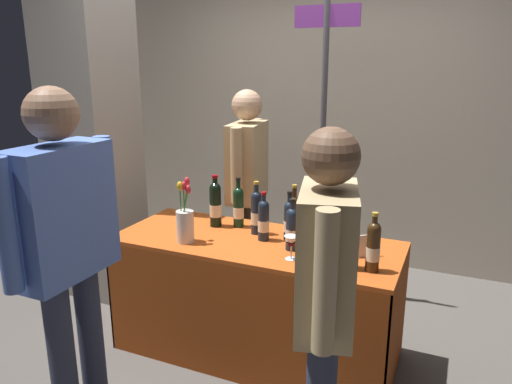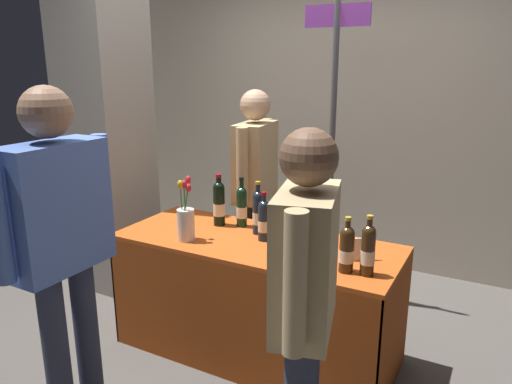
{
  "view_description": "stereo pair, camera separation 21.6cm",
  "coord_description": "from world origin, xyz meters",
  "px_view_note": "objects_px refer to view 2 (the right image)",
  "views": [
    {
      "loc": [
        1.09,
        -2.48,
        1.78
      ],
      "look_at": [
        0.0,
        0.0,
        1.05
      ],
      "focal_mm": 33.94,
      "sensor_mm": 36.0,
      "label": 1
    },
    {
      "loc": [
        1.28,
        -2.39,
        1.78
      ],
      "look_at": [
        0.0,
        0.0,
        1.05
      ],
      "focal_mm": 33.94,
      "sensor_mm": 36.0,
      "label": 2
    }
  ],
  "objects_px": {
    "display_bottle_0": "(219,203)",
    "wine_glass_near_vendor": "(287,243)",
    "booth_signpost": "(333,130)",
    "flower_vase": "(186,221)",
    "tasting_table": "(256,276)",
    "taster_foreground_right": "(59,231)",
    "featured_wine_bottle": "(290,229)",
    "concrete_pillar": "(103,94)",
    "vendor_presenter": "(255,178)"
  },
  "relations": [
    {
      "from": "display_bottle_0",
      "to": "wine_glass_near_vendor",
      "type": "relative_size",
      "value": 2.56
    },
    {
      "from": "booth_signpost",
      "to": "flower_vase",
      "type": "bearing_deg",
      "value": -113.31
    },
    {
      "from": "tasting_table",
      "to": "taster_foreground_right",
      "type": "relative_size",
      "value": 1.01
    },
    {
      "from": "wine_glass_near_vendor",
      "to": "featured_wine_bottle",
      "type": "bearing_deg",
      "value": 108.33
    },
    {
      "from": "concrete_pillar",
      "to": "flower_vase",
      "type": "bearing_deg",
      "value": -25.75
    },
    {
      "from": "featured_wine_bottle",
      "to": "taster_foreground_right",
      "type": "height_order",
      "value": "taster_foreground_right"
    },
    {
      "from": "featured_wine_bottle",
      "to": "display_bottle_0",
      "type": "bearing_deg",
      "value": 162.37
    },
    {
      "from": "concrete_pillar",
      "to": "tasting_table",
      "type": "distance_m",
      "value": 1.87
    },
    {
      "from": "featured_wine_bottle",
      "to": "booth_signpost",
      "type": "distance_m",
      "value": 1.09
    },
    {
      "from": "booth_signpost",
      "to": "wine_glass_near_vendor",
      "type": "bearing_deg",
      "value": -81.55
    },
    {
      "from": "display_bottle_0",
      "to": "wine_glass_near_vendor",
      "type": "distance_m",
      "value": 0.71
    },
    {
      "from": "featured_wine_bottle",
      "to": "display_bottle_0",
      "type": "xyz_separation_m",
      "value": [
        -0.59,
        0.19,
        0.02
      ]
    },
    {
      "from": "featured_wine_bottle",
      "to": "display_bottle_0",
      "type": "distance_m",
      "value": 0.62
    },
    {
      "from": "flower_vase",
      "to": "vendor_presenter",
      "type": "relative_size",
      "value": 0.24
    },
    {
      "from": "tasting_table",
      "to": "vendor_presenter",
      "type": "height_order",
      "value": "vendor_presenter"
    },
    {
      "from": "display_bottle_0",
      "to": "flower_vase",
      "type": "height_order",
      "value": "flower_vase"
    },
    {
      "from": "featured_wine_bottle",
      "to": "vendor_presenter",
      "type": "relative_size",
      "value": 0.19
    },
    {
      "from": "tasting_table",
      "to": "flower_vase",
      "type": "relative_size",
      "value": 4.43
    },
    {
      "from": "booth_signpost",
      "to": "concrete_pillar",
      "type": "bearing_deg",
      "value": -160.32
    },
    {
      "from": "concrete_pillar",
      "to": "featured_wine_bottle",
      "type": "height_order",
      "value": "concrete_pillar"
    },
    {
      "from": "display_bottle_0",
      "to": "taster_foreground_right",
      "type": "bearing_deg",
      "value": -98.47
    },
    {
      "from": "tasting_table",
      "to": "featured_wine_bottle",
      "type": "relative_size",
      "value": 5.71
    },
    {
      "from": "featured_wine_bottle",
      "to": "vendor_presenter",
      "type": "xyz_separation_m",
      "value": [
        -0.59,
        0.69,
        0.08
      ]
    },
    {
      "from": "tasting_table",
      "to": "vendor_presenter",
      "type": "distance_m",
      "value": 0.86
    },
    {
      "from": "vendor_presenter",
      "to": "display_bottle_0",
      "type": "bearing_deg",
      "value": -7.75
    },
    {
      "from": "wine_glass_near_vendor",
      "to": "flower_vase",
      "type": "xyz_separation_m",
      "value": [
        -0.66,
        -0.01,
        0.02
      ]
    },
    {
      "from": "featured_wine_bottle",
      "to": "booth_signpost",
      "type": "bearing_deg",
      "value": 97.06
    },
    {
      "from": "concrete_pillar",
      "to": "taster_foreground_right",
      "type": "xyz_separation_m",
      "value": [
        1.01,
        -1.33,
        -0.52
      ]
    },
    {
      "from": "display_bottle_0",
      "to": "vendor_presenter",
      "type": "height_order",
      "value": "vendor_presenter"
    },
    {
      "from": "tasting_table",
      "to": "taster_foreground_right",
      "type": "bearing_deg",
      "value": -117.84
    },
    {
      "from": "vendor_presenter",
      "to": "booth_signpost",
      "type": "bearing_deg",
      "value": 114.17
    },
    {
      "from": "flower_vase",
      "to": "vendor_presenter",
      "type": "bearing_deg",
      "value": 88.71
    },
    {
      "from": "tasting_table",
      "to": "featured_wine_bottle",
      "type": "bearing_deg",
      "value": -11.22
    },
    {
      "from": "concrete_pillar",
      "to": "flower_vase",
      "type": "xyz_separation_m",
      "value": [
        1.15,
        -0.55,
        -0.67
      ]
    },
    {
      "from": "featured_wine_bottle",
      "to": "flower_vase",
      "type": "distance_m",
      "value": 0.63
    },
    {
      "from": "wine_glass_near_vendor",
      "to": "taster_foreground_right",
      "type": "xyz_separation_m",
      "value": [
        -0.8,
        -0.78,
        0.18
      ]
    },
    {
      "from": "wine_glass_near_vendor",
      "to": "flower_vase",
      "type": "bearing_deg",
      "value": -179.52
    },
    {
      "from": "featured_wine_bottle",
      "to": "wine_glass_near_vendor",
      "type": "height_order",
      "value": "featured_wine_bottle"
    },
    {
      "from": "featured_wine_bottle",
      "to": "booth_signpost",
      "type": "relative_size",
      "value": 0.14
    },
    {
      "from": "concrete_pillar",
      "to": "vendor_presenter",
      "type": "distance_m",
      "value": 1.33
    },
    {
      "from": "featured_wine_bottle",
      "to": "wine_glass_near_vendor",
      "type": "relative_size",
      "value": 2.25
    },
    {
      "from": "flower_vase",
      "to": "vendor_presenter",
      "type": "height_order",
      "value": "vendor_presenter"
    },
    {
      "from": "featured_wine_bottle",
      "to": "vendor_presenter",
      "type": "bearing_deg",
      "value": 130.57
    },
    {
      "from": "flower_vase",
      "to": "taster_foreground_right",
      "type": "relative_size",
      "value": 0.23
    },
    {
      "from": "concrete_pillar",
      "to": "flower_vase",
      "type": "relative_size",
      "value": 8.02
    },
    {
      "from": "display_bottle_0",
      "to": "wine_glass_near_vendor",
      "type": "height_order",
      "value": "display_bottle_0"
    },
    {
      "from": "vendor_presenter",
      "to": "flower_vase",
      "type": "bearing_deg",
      "value": -9.87
    },
    {
      "from": "concrete_pillar",
      "to": "vendor_presenter",
      "type": "bearing_deg",
      "value": 13.61
    },
    {
      "from": "featured_wine_bottle",
      "to": "taster_foreground_right",
      "type": "bearing_deg",
      "value": -129.35
    },
    {
      "from": "display_bottle_0",
      "to": "wine_glass_near_vendor",
      "type": "xyz_separation_m",
      "value": [
        0.63,
        -0.32,
        -0.05
      ]
    }
  ]
}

